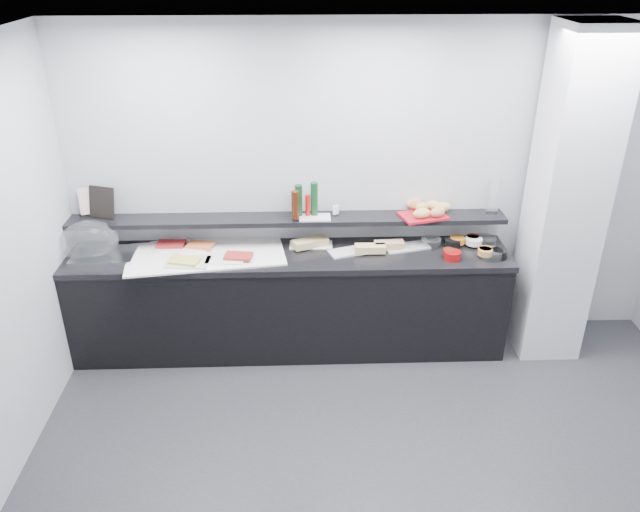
{
  "coord_description": "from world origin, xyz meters",
  "views": [
    {
      "loc": [
        -0.6,
        -2.86,
        3.17
      ],
      "look_at": [
        -0.45,
        1.45,
        1.0
      ],
      "focal_mm": 35.0,
      "sensor_mm": 36.0,
      "label": 1
    }
  ],
  "objects_px": {
    "sandwich_plate_mid": "(351,251)",
    "condiment_tray": "(315,217)",
    "bread_tray": "(423,216)",
    "framed_print": "(102,202)",
    "cloche_base": "(104,256)",
    "carafe": "(494,196)"
  },
  "relations": [
    {
      "from": "cloche_base",
      "to": "bread_tray",
      "type": "bearing_deg",
      "value": 2.91
    },
    {
      "from": "condiment_tray",
      "to": "sandwich_plate_mid",
      "type": "bearing_deg",
      "value": -23.77
    },
    {
      "from": "bread_tray",
      "to": "sandwich_plate_mid",
      "type": "bearing_deg",
      "value": 176.25
    },
    {
      "from": "sandwich_plate_mid",
      "to": "framed_print",
      "type": "distance_m",
      "value": 2.08
    },
    {
      "from": "sandwich_plate_mid",
      "to": "condiment_tray",
      "type": "xyz_separation_m",
      "value": [
        -0.29,
        0.13,
        0.25
      ]
    },
    {
      "from": "sandwich_plate_mid",
      "to": "condiment_tray",
      "type": "distance_m",
      "value": 0.41
    },
    {
      "from": "framed_print",
      "to": "bread_tray",
      "type": "bearing_deg",
      "value": 17.71
    },
    {
      "from": "sandwich_plate_mid",
      "to": "condiment_tray",
      "type": "relative_size",
      "value": 1.44
    },
    {
      "from": "framed_print",
      "to": "carafe",
      "type": "height_order",
      "value": "carafe"
    },
    {
      "from": "cloche_base",
      "to": "carafe",
      "type": "xyz_separation_m",
      "value": [
        3.18,
        0.22,
        0.38
      ]
    },
    {
      "from": "condiment_tray",
      "to": "carafe",
      "type": "distance_m",
      "value": 1.49
    },
    {
      "from": "framed_print",
      "to": "condiment_tray",
      "type": "distance_m",
      "value": 1.74
    },
    {
      "from": "cloche_base",
      "to": "condiment_tray",
      "type": "bearing_deg",
      "value": 5.01
    },
    {
      "from": "framed_print",
      "to": "condiment_tray",
      "type": "relative_size",
      "value": 1.02
    },
    {
      "from": "carafe",
      "to": "condiment_tray",
      "type": "bearing_deg",
      "value": -177.93
    },
    {
      "from": "cloche_base",
      "to": "carafe",
      "type": "relative_size",
      "value": 1.64
    },
    {
      "from": "carafe",
      "to": "bread_tray",
      "type": "bearing_deg",
      "value": -174.09
    },
    {
      "from": "cloche_base",
      "to": "condiment_tray",
      "type": "distance_m",
      "value": 1.73
    },
    {
      "from": "bread_tray",
      "to": "carafe",
      "type": "xyz_separation_m",
      "value": [
        0.59,
        0.06,
        0.14
      ]
    },
    {
      "from": "sandwich_plate_mid",
      "to": "bread_tray",
      "type": "height_order",
      "value": "bread_tray"
    },
    {
      "from": "condiment_tray",
      "to": "bread_tray",
      "type": "xyz_separation_m",
      "value": [
        0.89,
        -0.01,
        0.0
      ]
    },
    {
      "from": "condiment_tray",
      "to": "carafe",
      "type": "xyz_separation_m",
      "value": [
        1.48,
        0.05,
        0.14
      ]
    }
  ]
}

